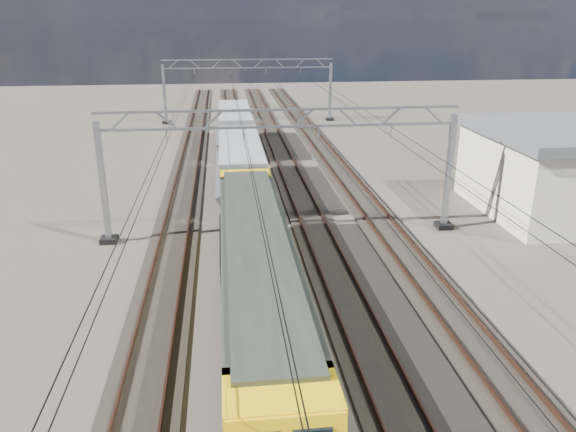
{
  "coord_description": "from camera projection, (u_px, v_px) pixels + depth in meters",
  "views": [
    {
      "loc": [
        -3.07,
        -25.37,
        11.69
      ],
      "look_at": [
        -0.07,
        0.43,
        2.4
      ],
      "focal_mm": 35.0,
      "sensor_mm": 36.0,
      "label": 1
    }
  ],
  "objects": [
    {
      "name": "ground",
      "position": [
        290.0,
        264.0,
        28.0
      ],
      "size": [
        160.0,
        160.0,
        0.0
      ],
      "primitive_type": "plane",
      "color": "#2C2821",
      "rests_on": "ground"
    },
    {
      "name": "overhead_wires",
      "position": [
        274.0,
        121.0,
        33.55
      ],
      "size": [
        12.03,
        140.0,
        0.53
      ],
      "color": "black",
      "rests_on": "ground"
    },
    {
      "name": "hopper_wagon_mid",
      "position": [
        235.0,
        125.0,
        51.44
      ],
      "size": [
        3.38,
        13.0,
        3.25
      ],
      "color": "black",
      "rests_on": "ground"
    },
    {
      "name": "track_outer_east",
      "position": [
        407.0,
        257.0,
        28.63
      ],
      "size": [
        2.6,
        140.0,
        0.3
      ],
      "color": "black",
      "rests_on": "ground"
    },
    {
      "name": "track_outer_west",
      "position": [
        168.0,
        269.0,
        27.32
      ],
      "size": [
        2.6,
        140.0,
        0.3
      ],
      "color": "black",
      "rests_on": "ground"
    },
    {
      "name": "track_loco",
      "position": [
        250.0,
        265.0,
        27.76
      ],
      "size": [
        2.6,
        140.0,
        0.3
      ],
      "color": "black",
      "rests_on": "ground"
    },
    {
      "name": "track_inner_east",
      "position": [
        330.0,
        261.0,
        28.19
      ],
      "size": [
        2.6,
        140.0,
        0.3
      ],
      "color": "black",
      "rests_on": "ground"
    },
    {
      "name": "locomotive",
      "position": [
        257.0,
        274.0,
        21.57
      ],
      "size": [
        2.76,
        21.1,
        3.62
      ],
      "color": "black",
      "rests_on": "ground"
    },
    {
      "name": "catenary_gantry_far",
      "position": [
        249.0,
        88.0,
        64.1
      ],
      "size": [
        19.9,
        0.9,
        7.11
      ],
      "color": "#8F949C",
      "rests_on": "ground"
    },
    {
      "name": "hopper_wagon_lead",
      "position": [
        240.0,
        163.0,
        38.16
      ],
      "size": [
        3.38,
        13.0,
        3.25
      ],
      "color": "black",
      "rests_on": "ground"
    },
    {
      "name": "catenary_gantry_mid",
      "position": [
        282.0,
        168.0,
        30.43
      ],
      "size": [
        19.9,
        0.9,
        7.11
      ],
      "color": "#8F949C",
      "rests_on": "ground"
    }
  ]
}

